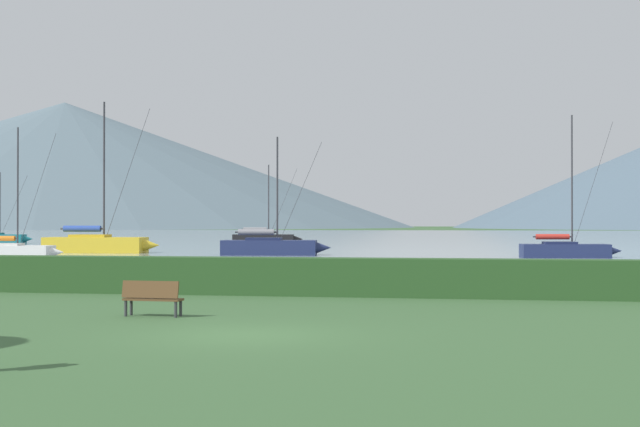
{
  "coord_description": "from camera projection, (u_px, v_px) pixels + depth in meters",
  "views": [
    {
      "loc": [
        5.24,
        -19.66,
        2.5
      ],
      "look_at": [
        -7.34,
        50.03,
        3.16
      ],
      "focal_mm": 51.62,
      "sensor_mm": 36.0,
      "label": 1
    }
  ],
  "objects": [
    {
      "name": "sailboat_slip_3",
      "position": [
        566.0,
        249.0,
        64.3
      ],
      "size": [
        7.09,
        2.81,
        10.0
      ],
      "rotation": [
        0.0,
        0.0,
        0.13
      ],
      "color": "navy",
      "rests_on": "harbor_water"
    },
    {
      "name": "sailboat_slip_5",
      "position": [
        264.0,
        238.0,
        104.63
      ],
      "size": [
        8.13,
        3.48,
        9.03
      ],
      "rotation": [
        0.0,
        0.0,
        0.17
      ],
      "color": "black",
      "rests_on": "harbor_water"
    },
    {
      "name": "hedge_line",
      "position": [
        329.0,
        277.0,
        31.08
      ],
      "size": [
        80.0,
        1.2,
        1.28
      ],
      "primitive_type": "cube",
      "color": "#284C23",
      "rests_on": "ground_plane"
    },
    {
      "name": "park_bench_near_path",
      "position": [
        152.0,
        297.0,
        24.22
      ],
      "size": [
        1.6,
        0.57,
        0.95
      ],
      "rotation": [
        0.0,
        0.0,
        -0.06
      ],
      "color": "brown",
      "rests_on": "ground_plane"
    },
    {
      "name": "harbor_water",
      "position": [
        454.0,
        237.0,
        155.07
      ],
      "size": [
        320.0,
        246.0,
        0.0
      ],
      "primitive_type": "cube",
      "color": "#8C9EA3",
      "rests_on": "ground_plane"
    },
    {
      "name": "distant_hill_central_peak",
      "position": [
        65.0,
        165.0,
        449.95
      ],
      "size": [
        342.45,
        342.45,
        61.2
      ],
      "primitive_type": "cone",
      "color": "slate",
      "rests_on": "ground_plane"
    },
    {
      "name": "sailboat_slip_1",
      "position": [
        12.0,
        251.0,
        62.68
      ],
      "size": [
        6.64,
        2.54,
        8.97
      ],
      "rotation": [
        0.0,
        0.0,
        0.11
      ],
      "color": "white",
      "rests_on": "harbor_water"
    },
    {
      "name": "sailboat_slip_10",
      "position": [
        97.0,
        243.0,
        74.32
      ],
      "size": [
        9.42,
        3.43,
        12.23
      ],
      "rotation": [
        0.0,
        0.0,
        0.09
      ],
      "color": "gold",
      "rests_on": "harbor_water"
    },
    {
      "name": "ground_plane",
      "position": [
        245.0,
        335.0,
        20.25
      ],
      "size": [
        1000.0,
        1000.0,
        0.0
      ],
      "primitive_type": "plane",
      "color": "#385B33"
    },
    {
      "name": "sailboat_slip_11",
      "position": [
        271.0,
        246.0,
        69.4
      ],
      "size": [
        8.38,
        3.32,
        8.94
      ],
      "rotation": [
        0.0,
        0.0,
        0.13
      ],
      "color": "navy",
      "rests_on": "harbor_water"
    }
  ]
}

